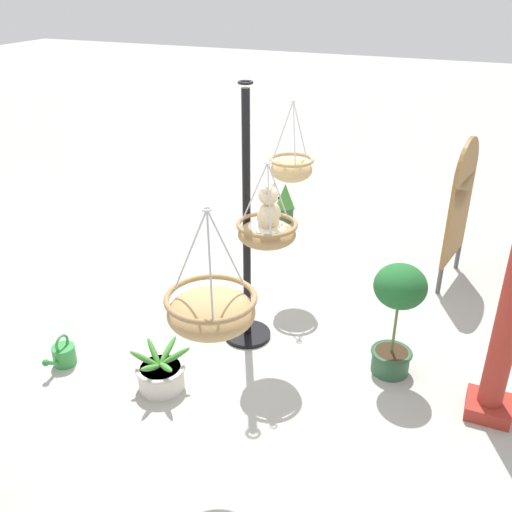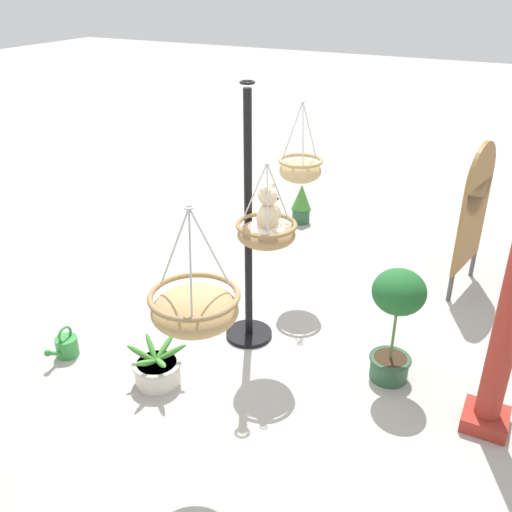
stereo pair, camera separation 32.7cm
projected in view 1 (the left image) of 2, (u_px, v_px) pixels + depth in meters
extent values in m
plane|color=#ADAAA3|center=(250.00, 345.00, 5.31)|extent=(40.00, 40.00, 0.00)
cylinder|color=black|center=(247.00, 225.00, 4.91)|extent=(0.07, 0.07, 2.33)
cylinder|color=black|center=(248.00, 334.00, 5.43)|extent=(0.44, 0.44, 0.04)
torus|color=black|center=(245.00, 82.00, 4.37)|extent=(0.12, 0.12, 0.02)
ellipsoid|color=#A37F51|center=(267.00, 234.00, 4.69)|extent=(0.48, 0.48, 0.19)
torus|color=olive|center=(267.00, 224.00, 4.65)|extent=(0.51, 0.51, 0.04)
ellipsoid|color=silver|center=(267.00, 232.00, 4.68)|extent=(0.43, 0.43, 0.16)
cylinder|color=#B7B7BC|center=(269.00, 199.00, 4.44)|extent=(0.21, 0.13, 0.53)
cylinder|color=#B7B7BC|center=(278.00, 192.00, 4.59)|extent=(0.21, 0.13, 0.53)
cylinder|color=#B7B7BC|center=(255.00, 193.00, 4.57)|extent=(0.01, 0.23, 0.53)
torus|color=#B7B7BC|center=(268.00, 163.00, 4.41)|extent=(0.06, 0.06, 0.01)
ellipsoid|color=beige|center=(268.00, 218.00, 4.62)|extent=(0.21, 0.18, 0.25)
sphere|color=beige|center=(268.00, 195.00, 4.53)|extent=(0.19, 0.19, 0.16)
ellipsoid|color=beige|center=(275.00, 198.00, 4.52)|extent=(0.08, 0.07, 0.05)
sphere|color=black|center=(278.00, 198.00, 4.51)|extent=(0.02, 0.02, 0.02)
sphere|color=beige|center=(271.00, 185.00, 4.55)|extent=(0.06, 0.06, 0.06)
sphere|color=beige|center=(266.00, 190.00, 4.46)|extent=(0.06, 0.06, 0.06)
ellipsoid|color=beige|center=(276.00, 210.00, 4.69)|extent=(0.07, 0.12, 0.16)
ellipsoid|color=beige|center=(266.00, 220.00, 4.51)|extent=(0.07, 0.12, 0.16)
ellipsoid|color=beige|center=(281.00, 227.00, 4.68)|extent=(0.08, 0.14, 0.08)
ellipsoid|color=beige|center=(276.00, 232.00, 4.58)|extent=(0.08, 0.14, 0.08)
ellipsoid|color=tan|center=(291.00, 170.00, 5.72)|extent=(0.42, 0.42, 0.23)
torus|color=tan|center=(292.00, 160.00, 5.67)|extent=(0.45, 0.45, 0.04)
ellipsoid|color=silver|center=(291.00, 168.00, 5.71)|extent=(0.37, 0.37, 0.19)
cylinder|color=#B7B7BC|center=(294.00, 133.00, 5.45)|extent=(0.18, 0.11, 0.59)
cylinder|color=#B7B7BC|center=(300.00, 129.00, 5.59)|extent=(0.18, 0.11, 0.59)
cylinder|color=#B7B7BC|center=(283.00, 130.00, 5.57)|extent=(0.01, 0.21, 0.59)
torus|color=#B7B7BC|center=(293.00, 101.00, 5.41)|extent=(0.06, 0.06, 0.01)
ellipsoid|color=tan|center=(211.00, 313.00, 3.48)|extent=(0.55, 0.55, 0.23)
torus|color=#97794E|center=(211.00, 298.00, 3.43)|extent=(0.57, 0.57, 0.04)
cylinder|color=#B7B7BC|center=(210.00, 265.00, 3.19)|extent=(0.23, 0.14, 0.59)
cylinder|color=#B7B7BC|center=(227.00, 250.00, 3.37)|extent=(0.23, 0.14, 0.59)
cylinder|color=#B7B7BC|center=(190.00, 252.00, 3.34)|extent=(0.01, 0.26, 0.59)
torus|color=#B7B7BC|center=(207.00, 209.00, 3.17)|extent=(0.06, 0.06, 0.01)
cube|color=#9E2D23|center=(488.00, 407.00, 4.47)|extent=(0.34, 0.34, 0.12)
cylinder|color=#2D5638|center=(390.00, 361.00, 4.92)|extent=(0.32, 0.32, 0.21)
torus|color=#294E32|center=(392.00, 352.00, 4.88)|extent=(0.36, 0.36, 0.03)
cylinder|color=#382819|center=(392.00, 353.00, 4.88)|extent=(0.28, 0.28, 0.03)
cylinder|color=#4C6B38|center=(395.00, 328.00, 4.77)|extent=(0.02, 0.02, 0.47)
ellipsoid|color=#1E5B28|center=(400.00, 286.00, 4.58)|extent=(0.43, 0.43, 0.37)
cylinder|color=beige|center=(161.00, 377.00, 4.73)|extent=(0.38, 0.38, 0.21)
torus|color=#BCB7AE|center=(160.00, 368.00, 4.69)|extent=(0.42, 0.42, 0.03)
cylinder|color=#382819|center=(160.00, 368.00, 4.69)|extent=(0.34, 0.34, 0.03)
ellipsoid|color=#478E38|center=(151.00, 368.00, 4.55)|extent=(0.27, 0.06, 0.18)
ellipsoid|color=#478E38|center=(166.00, 367.00, 4.55)|extent=(0.21, 0.26, 0.15)
ellipsoid|color=#478E38|center=(175.00, 356.00, 4.68)|extent=(0.21, 0.25, 0.17)
ellipsoid|color=#478E38|center=(168.00, 350.00, 4.76)|extent=(0.28, 0.06, 0.16)
ellipsoid|color=#478E38|center=(154.00, 353.00, 4.74)|extent=(0.19, 0.24, 0.21)
ellipsoid|color=#478E38|center=(145.00, 359.00, 4.66)|extent=(0.14, 0.27, 0.19)
cylinder|color=#2D5638|center=(285.00, 214.00, 7.87)|extent=(0.24, 0.24, 0.21)
torus|color=#294E32|center=(285.00, 208.00, 7.83)|extent=(0.27, 0.27, 0.03)
cylinder|color=#382819|center=(285.00, 208.00, 7.83)|extent=(0.21, 0.21, 0.03)
cone|color=#478E38|center=(285.00, 196.00, 7.75)|extent=(0.26, 0.26, 0.34)
cube|color=olive|center=(458.00, 219.00, 6.08)|extent=(0.77, 0.18, 0.91)
cylinder|color=olive|center=(465.00, 174.00, 5.85)|extent=(0.77, 0.18, 0.77)
cylinder|color=#4C4C4C|center=(458.00, 256.00, 6.61)|extent=(0.05, 0.05, 0.30)
cylinder|color=#4C4C4C|center=(439.00, 281.00, 6.10)|extent=(0.05, 0.05, 0.30)
cylinder|color=#338C3F|center=(64.00, 355.00, 5.02)|extent=(0.20, 0.20, 0.18)
cylinder|color=#338C3F|center=(53.00, 363.00, 4.89)|extent=(0.17, 0.04, 0.14)
sphere|color=#287033|center=(46.00, 363.00, 4.81)|extent=(0.06, 0.06, 0.06)
torus|color=#338C3F|center=(62.00, 343.00, 4.96)|extent=(0.16, 0.02, 0.16)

